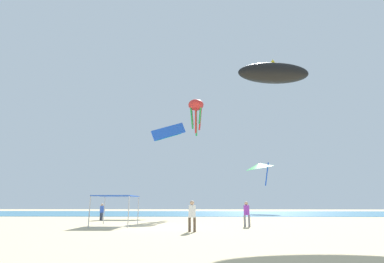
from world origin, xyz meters
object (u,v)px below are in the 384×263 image
(person_near_tent, at_px, (247,212))
(kite_inflatable_black, at_px, (273,73))
(canopy_tent, at_px, (116,197))
(person_central, at_px, (192,213))
(kite_octopus_red, at_px, (196,107))
(kite_parafoil_blue, at_px, (169,132))
(kite_delta_green, at_px, (259,166))
(person_leftmost, at_px, (102,210))

(person_near_tent, height_order, kite_inflatable_black, kite_inflatable_black)
(canopy_tent, xyz_separation_m, person_near_tent, (9.71, -0.52, -1.05))
(person_central, xyz_separation_m, kite_octopus_red, (-0.17, 23.06, 14.54))
(canopy_tent, height_order, kite_parafoil_blue, kite_parafoil_blue)
(canopy_tent, xyz_separation_m, kite_parafoil_blue, (1.39, 21.09, 10.30))
(person_near_tent, xyz_separation_m, person_central, (-3.81, -3.98, 0.03))
(person_near_tent, height_order, kite_delta_green, kite_delta_green)
(person_central, height_order, kite_parafoil_blue, kite_parafoil_blue)
(person_leftmost, distance_m, kite_parafoil_blue, 19.19)
(person_central, bearing_deg, canopy_tent, 161.55)
(person_leftmost, bearing_deg, kite_parafoil_blue, -67.34)
(kite_delta_green, bearing_deg, kite_octopus_red, 107.38)
(canopy_tent, height_order, person_near_tent, canopy_tent)
(canopy_tent, bearing_deg, person_leftmost, 116.77)
(kite_inflatable_black, bearing_deg, person_central, -144.06)
(person_central, distance_m, kite_delta_green, 33.97)
(person_near_tent, distance_m, person_central, 5.51)
(person_leftmost, xyz_separation_m, kite_octopus_red, (8.95, 12.17, 14.65))
(kite_octopus_red, bearing_deg, canopy_tent, 105.19)
(kite_parafoil_blue, bearing_deg, kite_delta_green, 179.31)
(person_leftmost, relative_size, person_central, 0.89)
(person_leftmost, height_order, kite_parafoil_blue, kite_parafoil_blue)
(kite_parafoil_blue, height_order, kite_octopus_red, kite_octopus_red)
(person_central, relative_size, kite_inflatable_black, 0.27)
(person_central, xyz_separation_m, kite_delta_green, (10.44, 31.61, 6.73))
(person_near_tent, height_order, person_leftmost, person_near_tent)
(person_central, bearing_deg, kite_inflatable_black, 59.90)
(canopy_tent, relative_size, kite_parafoil_blue, 0.61)
(person_central, bearing_deg, kite_parafoil_blue, 118.87)
(kite_parafoil_blue, distance_m, kite_delta_green, 16.76)
(person_near_tent, distance_m, kite_delta_green, 29.21)
(kite_inflatable_black, xyz_separation_m, kite_delta_green, (3.38, 25.47, -5.12))
(person_leftmost, bearing_deg, canopy_tent, 156.85)
(kite_delta_green, relative_size, kite_octopus_red, 1.20)
(canopy_tent, relative_size, kite_delta_green, 0.50)
(kite_inflatable_black, bearing_deg, canopy_tent, -177.86)
(person_leftmost, xyz_separation_m, kite_inflatable_black, (16.18, -4.75, 11.96))
(person_leftmost, relative_size, kite_parafoil_blue, 0.30)
(person_near_tent, xyz_separation_m, person_leftmost, (-12.93, 6.91, -0.09))
(person_leftmost, distance_m, kite_delta_green, 29.31)
(person_central, height_order, kite_octopus_red, kite_octopus_red)
(person_central, relative_size, kite_parafoil_blue, 0.34)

